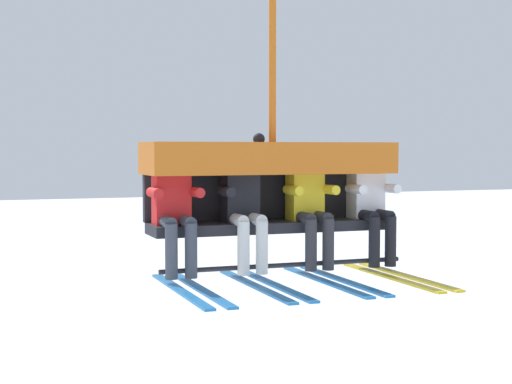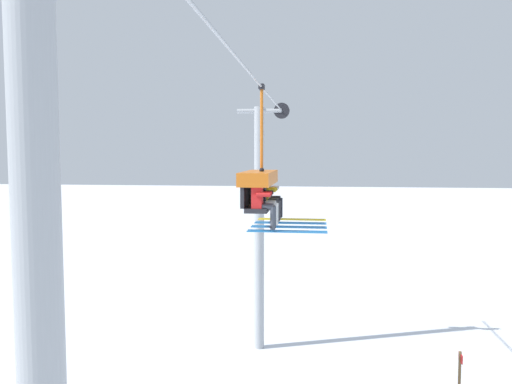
# 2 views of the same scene
# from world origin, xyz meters

# --- Properties ---
(lift_tower_far) EXTENTS (0.36, 1.88, 8.94)m
(lift_tower_far) POSITION_xyz_m (7.84, -0.02, 4.64)
(lift_tower_far) COLOR #9EA3A8
(lift_tower_far) RESTS_ON ground_plane
(lift_cable) EXTENTS (16.31, 0.05, 0.05)m
(lift_cable) POSITION_xyz_m (0.68, -0.80, 8.66)
(lift_cable) COLOR #9EA3A8
(chairlift_chair) EXTENTS (2.41, 0.74, 3.14)m
(chairlift_chair) POSITION_xyz_m (1.53, -0.73, 6.45)
(chairlift_chair) COLOR #232328
(skier_red) EXTENTS (0.46, 1.70, 1.23)m
(skier_red) POSITION_xyz_m (0.53, -0.95, 6.15)
(skier_red) COLOR red
(skier_black) EXTENTS (0.48, 1.70, 1.34)m
(skier_black) POSITION_xyz_m (1.20, -0.94, 6.17)
(skier_black) COLOR black
(skier_yellow) EXTENTS (0.46, 1.70, 1.23)m
(skier_yellow) POSITION_xyz_m (1.86, -0.95, 6.15)
(skier_yellow) COLOR yellow
(skier_white) EXTENTS (0.46, 1.70, 1.23)m
(skier_white) POSITION_xyz_m (2.52, -0.95, 6.15)
(skier_white) COLOR silver
(trail_sign) EXTENTS (0.36, 0.08, 1.60)m
(trail_sign) POSITION_xyz_m (4.25, -6.11, 0.90)
(trail_sign) COLOR brown
(trail_sign) RESTS_ON ground_plane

